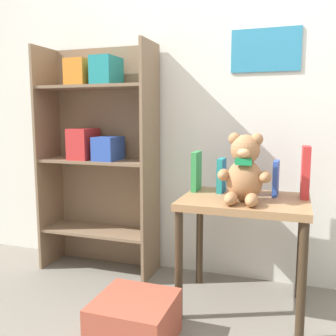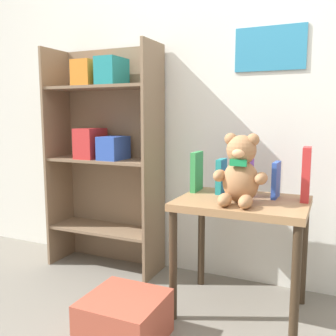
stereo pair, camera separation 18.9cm
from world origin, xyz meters
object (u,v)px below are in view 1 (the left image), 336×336
(display_table, at_px, (244,215))
(book_standing_green, at_px, (196,171))
(bookshelf_side, at_px, (100,146))
(teddy_bear, at_px, (244,171))
(book_standing_teal, at_px, (221,175))
(storage_bin, at_px, (134,321))
(book_standing_purple, at_px, (248,169))
(book_standing_red, at_px, (305,172))
(book_standing_blue, at_px, (276,178))

(display_table, height_order, book_standing_green, book_standing_green)
(bookshelf_side, height_order, teddy_bear, bookshelf_side)
(book_standing_green, relative_size, book_standing_teal, 1.17)
(bookshelf_side, relative_size, storage_bin, 4.24)
(display_table, distance_m, teddy_bear, 0.25)
(bookshelf_side, height_order, storage_bin, bookshelf_side)
(book_standing_purple, distance_m, storage_bin, 0.94)
(bookshelf_side, xyz_separation_m, teddy_bear, (0.96, -0.32, -0.07))
(display_table, xyz_separation_m, book_standing_teal, (-0.14, 0.11, 0.18))
(book_standing_red, bearing_deg, book_standing_purple, 176.08)
(display_table, relative_size, book_standing_teal, 3.39)
(bookshelf_side, distance_m, teddy_bear, 1.01)
(book_standing_green, distance_m, book_standing_purple, 0.28)
(bookshelf_side, distance_m, book_standing_red, 1.25)
(display_table, relative_size, book_standing_purple, 2.36)
(storage_bin, bearing_deg, book_standing_teal, 65.44)
(book_standing_teal, bearing_deg, teddy_bear, -50.38)
(book_standing_blue, distance_m, book_standing_red, 0.15)
(teddy_bear, height_order, book_standing_red, teddy_bear)
(book_standing_teal, height_order, book_standing_blue, book_standing_teal)
(display_table, height_order, storage_bin, display_table)
(book_standing_purple, height_order, storage_bin, book_standing_purple)
(display_table, height_order, book_standing_red, book_standing_red)
(book_standing_teal, xyz_separation_m, book_standing_purple, (0.14, 0.00, 0.04))
(teddy_bear, relative_size, storage_bin, 0.99)
(bookshelf_side, xyz_separation_m, book_standing_teal, (0.81, -0.14, -0.13))
(bookshelf_side, bearing_deg, teddy_bear, -18.65)
(teddy_bear, distance_m, book_standing_green, 0.35)
(book_standing_teal, distance_m, storage_bin, 0.86)
(book_standing_green, bearing_deg, book_standing_teal, -5.28)
(display_table, height_order, book_standing_teal, book_standing_teal)
(bookshelf_side, xyz_separation_m, storage_bin, (0.55, -0.72, -0.70))
(display_table, relative_size, book_standing_blue, 3.42)
(bookshelf_side, relative_size, book_standing_purple, 5.37)
(book_standing_teal, relative_size, book_standing_blue, 1.01)
(book_standing_teal, bearing_deg, book_standing_red, 0.68)
(book_standing_teal, distance_m, book_standing_red, 0.43)
(bookshelf_side, distance_m, book_standing_green, 0.69)
(book_standing_purple, height_order, book_standing_red, book_standing_purple)
(teddy_bear, height_order, book_standing_teal, teddy_bear)
(book_standing_teal, distance_m, book_standing_purple, 0.15)
(bookshelf_side, distance_m, book_standing_purple, 0.97)
(storage_bin, bearing_deg, book_standing_green, 78.21)
(bookshelf_side, height_order, book_standing_green, bookshelf_side)
(book_standing_blue, relative_size, book_standing_red, 0.70)
(book_standing_green, bearing_deg, book_standing_red, -3.43)
(display_table, xyz_separation_m, book_standing_red, (0.28, 0.10, 0.22))
(book_standing_red, bearing_deg, storage_bin, -142.38)
(book_standing_purple, bearing_deg, book_standing_teal, -176.60)
(teddy_bear, bearing_deg, book_standing_purple, 91.09)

